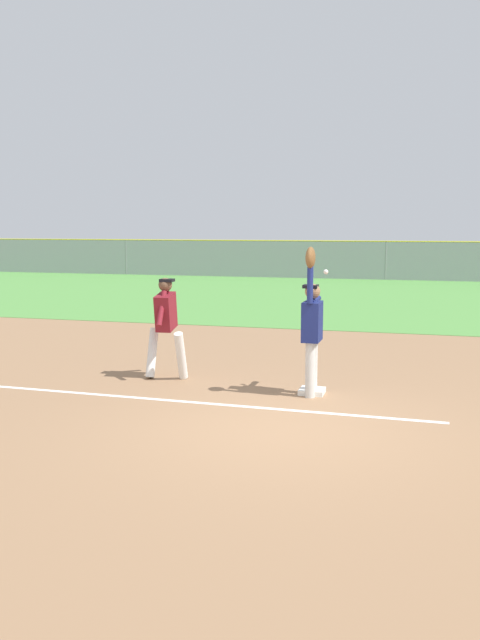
# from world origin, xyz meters

# --- Properties ---
(ground_plane) EXTENTS (74.86, 74.86, 0.00)m
(ground_plane) POSITION_xyz_m (0.00, 0.00, 0.00)
(ground_plane) COLOR #936D4C
(outfield_grass) EXTENTS (53.96, 16.29, 0.01)m
(outfield_grass) POSITION_xyz_m (0.00, 16.28, 0.01)
(outfield_grass) COLOR #549342
(outfield_grass) RESTS_ON ground_plane
(chalk_foul_line) EXTENTS (12.00, 0.45, 0.01)m
(chalk_foul_line) POSITION_xyz_m (-3.92, 0.93, 0.00)
(chalk_foul_line) COLOR white
(chalk_foul_line) RESTS_ON ground_plane
(first_base) EXTENTS (0.39, 0.39, 0.08)m
(first_base) POSITION_xyz_m (0.08, 1.83, 0.04)
(first_base) COLOR white
(first_base) RESTS_ON ground_plane
(fielder) EXTENTS (0.28, 0.89, 2.28)m
(fielder) POSITION_xyz_m (0.08, 1.69, 1.12)
(fielder) COLOR silver
(fielder) RESTS_ON ground_plane
(runner) EXTENTS (0.75, 0.84, 1.72)m
(runner) POSITION_xyz_m (-2.47, 2.19, 1.00)
(runner) COLOR white
(runner) RESTS_ON ground_plane
(baseball) EXTENTS (0.07, 0.07, 0.07)m
(baseball) POSITION_xyz_m (0.24, 1.93, 1.89)
(baseball) COLOR white
(outfield_fence) EXTENTS (54.04, 0.08, 1.87)m
(outfield_fence) POSITION_xyz_m (-0.00, 24.42, 0.93)
(outfield_fence) COLOR #93999E
(outfield_fence) RESTS_ON ground_plane
(parked_car_green) EXTENTS (4.52, 2.37, 1.25)m
(parked_car_green) POSITION_xyz_m (-13.79, 27.01, 0.67)
(parked_car_green) COLOR #1E6B33
(parked_car_green) RESTS_ON ground_plane
(parked_car_black) EXTENTS (4.59, 2.51, 1.25)m
(parked_car_black) POSITION_xyz_m (-7.64, 27.72, 0.67)
(parked_car_black) COLOR black
(parked_car_black) RESTS_ON ground_plane
(parked_car_white) EXTENTS (4.59, 2.51, 1.25)m
(parked_car_white) POSITION_xyz_m (-1.28, 27.54, 0.67)
(parked_car_white) COLOR white
(parked_car_white) RESTS_ON ground_plane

